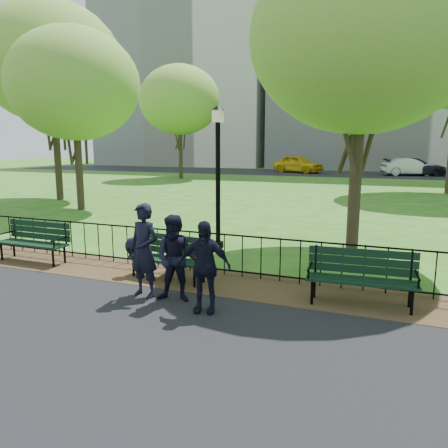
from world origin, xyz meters
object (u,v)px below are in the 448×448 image
at_px(park_bench_main, 158,250).
at_px(lamppost, 218,172).
at_px(tree_far_w, 180,100).
at_px(tree_mid_w, 51,64).
at_px(person_mid, 176,259).
at_px(taxi, 298,164).
at_px(sedan_silver, 409,167).
at_px(person_left, 144,250).
at_px(tree_near_w, 74,85).
at_px(tree_near_e, 363,36).
at_px(park_bench_left_a, 35,237).
at_px(park_bench_right_a, 362,271).
at_px(sedan_dark, 415,167).
at_px(person_right, 204,267).

height_order(park_bench_main, lamppost, lamppost).
bearing_deg(tree_far_w, park_bench_main, -63.69).
height_order(tree_mid_w, person_mid, tree_mid_w).
height_order(tree_mid_w, taxi, tree_mid_w).
relative_size(lamppost, sedan_silver, 0.82).
distance_m(park_bench_main, person_left, 1.15).
distance_m(tree_near_w, tree_near_e, 11.75).
bearing_deg(park_bench_left_a, person_mid, -14.53).
xyz_separation_m(park_bench_right_a, person_left, (-3.66, -1.02, 0.27)).
bearing_deg(park_bench_right_a, sedan_dark, 82.79).
distance_m(tree_near_e, tree_mid_w, 15.61).
xyz_separation_m(tree_far_w, person_left, (11.96, -24.55, -5.18)).
relative_size(tree_mid_w, tree_far_w, 1.06).
distance_m(tree_far_w, person_left, 27.80).
bearing_deg(tree_mid_w, tree_near_e, -21.00).
height_order(person_mid, sedan_dark, person_mid).
relative_size(park_bench_main, park_bench_left_a, 1.05).
distance_m(park_bench_right_a, lamppost, 5.09).
distance_m(park_bench_right_a, taxi, 34.89).
bearing_deg(tree_near_e, park_bench_main, -132.43).
bearing_deg(sedan_dark, lamppost, 160.92).
xyz_separation_m(park_bench_left_a, person_left, (3.68, -1.13, 0.28)).
bearing_deg(lamppost, person_left, -86.78).
distance_m(park_bench_right_a, person_mid, 3.19).
bearing_deg(lamppost, person_right, -70.35).
height_order(park_bench_left_a, person_mid, person_mid).
xyz_separation_m(tree_mid_w, person_mid, (12.04, -10.47, -5.65)).
xyz_separation_m(park_bench_right_a, person_right, (-2.36, -1.30, 0.18)).
xyz_separation_m(park_bench_main, park_bench_left_a, (-3.33, 0.06, -0.00)).
bearing_deg(park_bench_main, tree_mid_w, 146.19).
bearing_deg(person_right, tree_near_w, 128.52).
relative_size(park_bench_right_a, person_left, 1.10).
xyz_separation_m(park_bench_left_a, sedan_silver, (8.58, 33.26, 0.17)).
bearing_deg(sedan_silver, lamppost, 149.84).
distance_m(park_bench_left_a, person_right, 5.18).
bearing_deg(person_left, tree_near_e, 66.98).
relative_size(lamppost, sedan_dark, 0.72).
bearing_deg(lamppost, park_bench_right_a, -37.37).
bearing_deg(person_left, tree_near_w, 144.87).
relative_size(person_left, sedan_silver, 0.38).
height_order(person_left, person_mid, person_left).
relative_size(lamppost, person_mid, 2.41).
distance_m(park_bench_main, lamppost, 3.26).
relative_size(lamppost, taxi, 0.76).
bearing_deg(person_left, tree_mid_w, 147.16).
distance_m(person_right, sedan_silver, 34.85).
xyz_separation_m(park_bench_right_a, lamppost, (-3.89, 2.97, 1.42)).
xyz_separation_m(person_right, taxi, (-6.11, 35.15, 0.07)).
height_order(person_left, person_right, person_left).
xyz_separation_m(lamppost, tree_near_w, (-7.93, 4.12, 3.04)).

